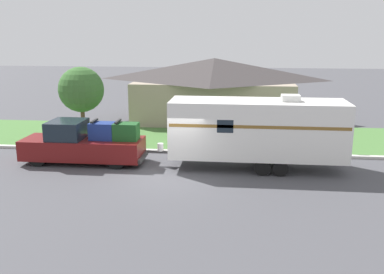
% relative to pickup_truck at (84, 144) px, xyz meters
% --- Properties ---
extents(ground_plane, '(120.00, 120.00, 0.00)m').
position_rel_pickup_truck_xyz_m(ground_plane, '(4.60, -1.61, -0.92)').
color(ground_plane, '#47474C').
extents(curb_strip, '(80.00, 0.30, 0.14)m').
position_rel_pickup_truck_xyz_m(curb_strip, '(4.60, 2.14, -0.85)').
color(curb_strip, beige).
rests_on(curb_strip, ground_plane).
extents(lawn_strip, '(80.00, 7.00, 0.03)m').
position_rel_pickup_truck_xyz_m(lawn_strip, '(4.60, 5.79, -0.91)').
color(lawn_strip, '#477538').
rests_on(lawn_strip, ground_plane).
extents(house_across_street, '(11.66, 7.25, 4.36)m').
position_rel_pickup_truck_xyz_m(house_across_street, '(5.57, 11.25, 1.33)').
color(house_across_street, gray).
rests_on(house_across_street, ground_plane).
extents(pickup_truck, '(5.84, 1.93, 2.10)m').
position_rel_pickup_truck_xyz_m(pickup_truck, '(0.00, 0.00, 0.00)').
color(pickup_truck, black).
rests_on(pickup_truck, ground_plane).
extents(travel_trailer, '(9.03, 2.33, 3.43)m').
position_rel_pickup_truck_xyz_m(travel_trailer, '(8.18, -0.00, 0.94)').
color(travel_trailer, black).
rests_on(travel_trailer, ground_plane).
extents(mailbox, '(0.48, 0.20, 1.41)m').
position_rel_pickup_truck_xyz_m(mailbox, '(12.74, 2.92, 0.16)').
color(mailbox, brown).
rests_on(mailbox, ground_plane).
extents(tree_in_yard, '(2.64, 2.64, 4.19)m').
position_rel_pickup_truck_xyz_m(tree_in_yard, '(-1.83, 4.93, 1.93)').
color(tree_in_yard, brown).
rests_on(tree_in_yard, ground_plane).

